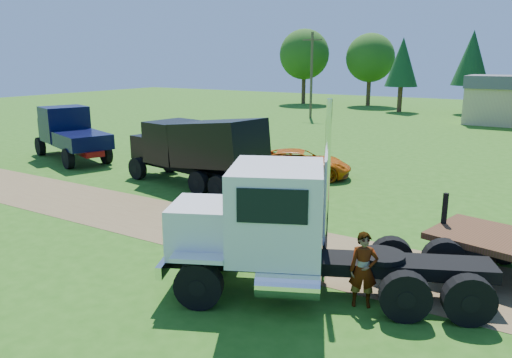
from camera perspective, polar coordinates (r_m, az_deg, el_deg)
The scene contains 10 objects.
ground at distance 18.32m, azimuth -2.31°, elevation -6.53°, with size 140.00×140.00×0.00m, color #265913.
dirt_track at distance 18.32m, azimuth -2.31°, elevation -6.51°, with size 120.00×4.20×0.01m, color brown.
white_semi_tractor at distance 13.55m, azimuth 2.76°, elevation -5.82°, with size 8.79×6.04×5.28m.
black_dump_truck at distance 25.07m, azimuth -6.79°, elevation 3.64°, with size 8.58×3.79×3.64m.
navy_truck at distance 34.13m, azimuth -20.59°, elevation 4.98°, with size 7.74×4.80×3.30m.
orange_pickup at distance 27.11m, azimuth 5.05°, elevation 1.76°, with size 2.52×5.47×1.52m, color #CA5B09.
spectator_a at distance 13.35m, azimuth 12.18°, elevation -10.12°, with size 0.73×0.48×2.01m, color #999999.
spectator_b at distance 25.94m, azimuth -2.15°, elevation 1.42°, with size 0.80×0.63×1.65m, color #999999.
tan_shed at distance 54.63m, azimuth 26.16°, elevation 8.18°, with size 6.20×5.40×4.70m.
tree_row at distance 64.88m, azimuth 25.81°, elevation 12.37°, with size 55.03×11.75×10.32m.
Camera 1 is at (9.72, -14.19, 6.31)m, focal length 35.00 mm.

